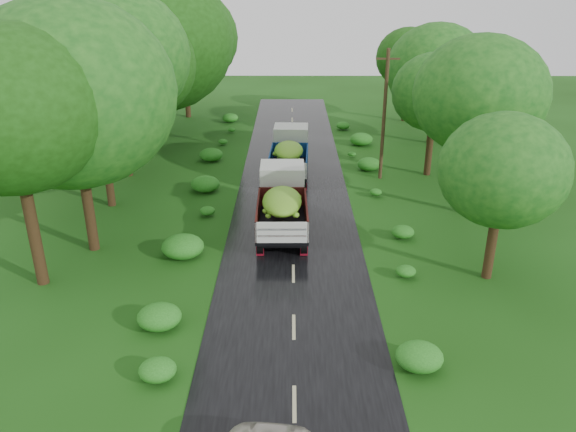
{
  "coord_description": "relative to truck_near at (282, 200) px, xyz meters",
  "views": [
    {
      "loc": [
        -0.12,
        -13.25,
        11.86
      ],
      "look_at": [
        -0.25,
        10.37,
        1.7
      ],
      "focal_mm": 35.0,
      "sensor_mm": 36.0,
      "label": 1
    }
  ],
  "objects": [
    {
      "name": "truck_far",
      "position": [
        0.35,
        8.47,
        -0.04
      ],
      "size": [
        2.54,
        6.54,
        2.71
      ],
      "rotation": [
        0.0,
        0.0,
        -0.04
      ],
      "color": "black",
      "rests_on": "ground"
    },
    {
      "name": "ground",
      "position": [
        0.55,
        -12.66,
        -1.57
      ],
      "size": [
        120.0,
        120.0,
        0.0
      ],
      "primitive_type": "plane",
      "color": "#163F0D",
      "rests_on": "ground"
    },
    {
      "name": "road",
      "position": [
        0.55,
        -7.66,
        -1.56
      ],
      "size": [
        6.5,
        80.0,
        0.02
      ],
      "primitive_type": "cube",
      "color": "black",
      "rests_on": "ground"
    },
    {
      "name": "trees_right",
      "position": [
        10.02,
        9.59,
        3.91
      ],
      "size": [
        5.8,
        31.27,
        8.0
      ],
      "color": "black",
      "rests_on": "ground"
    },
    {
      "name": "truck_near",
      "position": [
        0.0,
        0.0,
        0.0
      ],
      "size": [
        2.43,
        6.64,
        2.78
      ],
      "rotation": [
        0.0,
        0.0,
        0.01
      ],
      "color": "black",
      "rests_on": "ground"
    },
    {
      "name": "utility_pole",
      "position": [
        6.09,
        7.8,
        2.53
      ],
      "size": [
        1.4,
        0.23,
        7.97
      ],
      "rotation": [
        0.0,
        0.0,
        -0.05
      ],
      "color": "#382616",
      "rests_on": "ground"
    },
    {
      "name": "road_lines",
      "position": [
        0.55,
        -6.66,
        -1.55
      ],
      "size": [
        0.12,
        69.6,
        0.0
      ],
      "color": "#BFB78C",
      "rests_on": "road"
    },
    {
      "name": "trees_left",
      "position": [
        -9.65,
        10.44,
        5.29
      ],
      "size": [
        5.89,
        34.02,
        9.52
      ],
      "color": "black",
      "rests_on": "ground"
    },
    {
      "name": "shrubs",
      "position": [
        0.55,
        1.34,
        -1.22
      ],
      "size": [
        11.9,
        44.0,
        0.7
      ],
      "color": "#206A19",
      "rests_on": "ground"
    }
  ]
}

